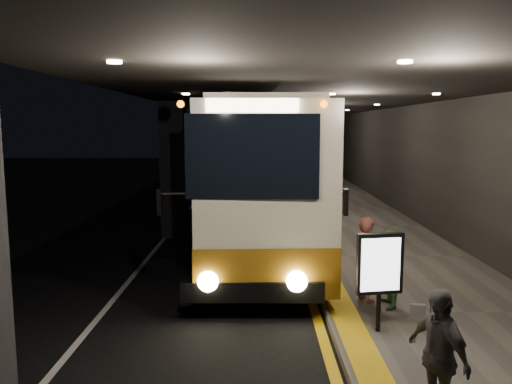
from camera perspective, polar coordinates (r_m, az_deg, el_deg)
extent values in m
plane|color=black|center=(12.73, -5.40, -8.99)|extent=(90.00, 90.00, 0.00)
cube|color=silver|center=(17.78, -9.62, -4.29)|extent=(0.12, 50.00, 0.01)
cube|color=gold|center=(17.56, 3.89, -4.35)|extent=(0.18, 50.00, 0.01)
cube|color=#514C44|center=(17.86, 11.62, -4.06)|extent=(4.50, 50.00, 0.15)
cube|color=gold|center=(17.57, 5.52, -3.86)|extent=(0.50, 50.00, 0.01)
cube|color=black|center=(18.10, 18.89, 5.18)|extent=(0.10, 50.00, 6.00)
cube|color=black|center=(16.44, -9.35, 2.50)|extent=(0.80, 0.80, 4.40)
cube|color=black|center=(28.32, -5.32, 4.63)|extent=(0.80, 0.80, 4.40)
cube|color=black|center=(17.22, 4.53, 10.79)|extent=(9.00, 50.00, 0.40)
cube|color=beige|center=(15.36, -0.15, 2.50)|extent=(3.24, 13.06, 3.67)
cube|color=#875C13|center=(15.53, -0.15, -2.47)|extent=(3.26, 13.08, 0.97)
cube|color=black|center=(8.81, -0.43, 4.05)|extent=(2.38, 0.16, 1.51)
cube|color=black|center=(9.37, -0.41, -11.26)|extent=(2.65, 0.36, 0.38)
cylinder|color=black|center=(11.68, -6.38, -7.77)|extent=(0.30, 1.08, 1.08)
cylinder|color=black|center=(11.66, 5.83, -7.79)|extent=(0.30, 1.08, 1.08)
cylinder|color=black|center=(19.90, -3.61, -1.37)|extent=(0.30, 1.08, 1.08)
cylinder|color=black|center=(19.89, 3.48, -1.38)|extent=(0.30, 1.08, 1.08)
sphere|color=#FFEAA5|center=(9.26, -5.51, -10.12)|extent=(0.39, 0.39, 0.39)
sphere|color=#FFEAA5|center=(9.24, 4.69, -10.15)|extent=(0.39, 0.39, 0.39)
cube|color=#FFF2BF|center=(8.79, -0.44, 9.89)|extent=(1.62, 0.12, 0.24)
cube|color=beige|center=(28.07, -0.59, 4.59)|extent=(3.44, 12.58, 3.52)
cube|color=#875C13|center=(28.16, -0.59, 1.95)|extent=(3.46, 12.60, 0.93)
cube|color=black|center=(21.79, -0.83, 5.79)|extent=(2.28, 0.22, 1.45)
cube|color=black|center=(22.07, -0.82, -0.40)|extent=(2.55, 0.42, 0.36)
cylinder|color=black|center=(24.34, -3.49, 0.20)|extent=(0.29, 1.04, 1.04)
cylinder|color=black|center=(24.30, 2.05, 0.20)|extent=(0.29, 1.04, 1.04)
cylinder|color=black|center=(32.36, -2.57, 2.02)|extent=(0.29, 1.04, 1.04)
cylinder|color=black|center=(32.33, 1.60, 2.02)|extent=(0.29, 1.04, 1.04)
imported|color=#A3534C|center=(10.22, 12.52, -7.46)|extent=(0.62, 0.73, 1.70)
imported|color=#477943|center=(9.94, 14.78, -8.51)|extent=(0.48, 0.75, 1.51)
imported|color=#56555A|center=(6.46, 20.04, -17.16)|extent=(0.81, 1.06, 1.62)
cube|color=black|center=(9.62, 17.99, -12.97)|extent=(0.26, 0.13, 0.30)
cylinder|color=black|center=(8.93, 13.79, -13.22)|extent=(0.08, 0.08, 0.66)
cube|color=black|center=(8.67, 13.97, -7.96)|extent=(0.81, 0.23, 1.04)
cube|color=white|center=(8.62, 14.06, -8.06)|extent=(0.67, 0.13, 0.90)
cylinder|color=black|center=(11.80, 7.67, -6.72)|extent=(0.05, 0.05, 1.14)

